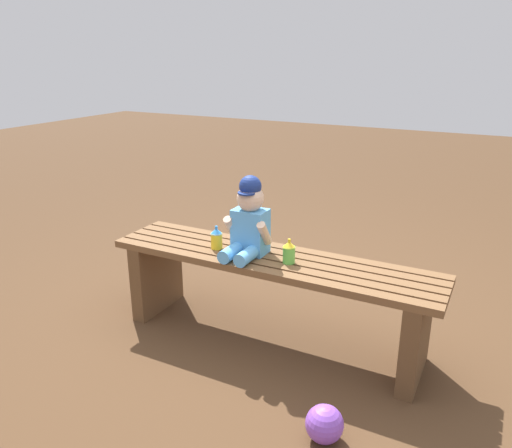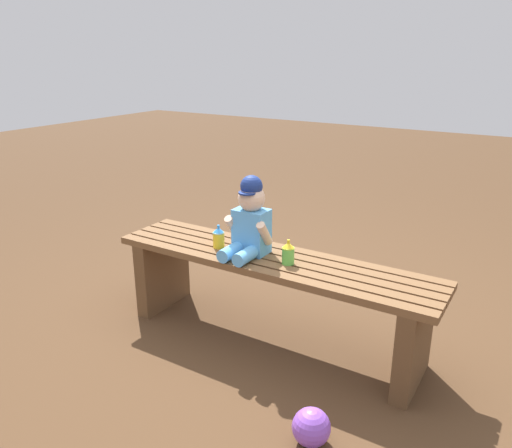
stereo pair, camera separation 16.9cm
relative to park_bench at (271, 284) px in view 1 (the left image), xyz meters
The scene contains 6 objects.
ground_plane 0.32m from the park_bench, ahead, with size 16.00×16.00×0.00m, color #4C331E.
park_bench is the anchor object (origin of this frame).
child_figure 0.35m from the park_bench, behind, with size 0.23×0.27×0.40m.
sippy_cup_left 0.37m from the park_bench, behind, with size 0.06×0.06×0.12m.
sippy_cup_right 0.24m from the park_bench, 14.73° to the right, with size 0.06×0.06×0.12m.
toy_ball 0.80m from the park_bench, 48.22° to the right, with size 0.15×0.15×0.15m, color #8C4CCC.
Camera 1 is at (1.00, -2.11, 1.45)m, focal length 35.24 mm.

